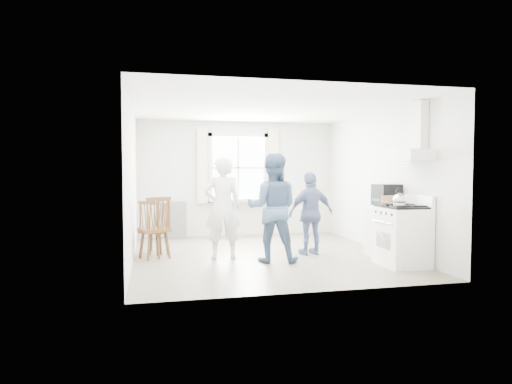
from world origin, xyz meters
name	(u,v)px	position (x,y,z in m)	size (l,w,h in m)	color
room_shell	(264,182)	(0.00, 0.00, 1.30)	(4.62, 5.12, 2.64)	#756D5A
window_assembly	(238,172)	(0.00, 2.45, 1.46)	(1.88, 0.24, 1.70)	white
range_hood	(413,145)	(2.07, -1.35, 1.90)	(0.45, 0.76, 0.94)	silver
shelf_unit	(177,220)	(-1.40, 2.33, 0.40)	(0.40, 0.30, 0.80)	slate
gas_stove	(402,235)	(1.91, -1.35, 0.48)	(0.68, 0.76, 1.12)	white
kettle	(400,200)	(1.80, -1.43, 1.05)	(0.20, 0.20, 0.29)	silver
low_cabinet	(384,231)	(1.98, -0.65, 0.45)	(0.50, 0.55, 0.90)	silver
stereo_stack	(387,195)	(2.03, -0.63, 1.08)	(0.45, 0.41, 0.36)	black
cardboard_box	(389,201)	(1.99, -0.80, 0.99)	(0.28, 0.20, 0.18)	#A3764F
windsor_chair_a	(157,221)	(-1.85, 0.06, 0.65)	(0.58, 0.57, 1.07)	#4E2F19
windsor_chair_b	(151,222)	(-1.96, 0.50, 0.59)	(0.56, 0.56, 0.97)	#4E2F19
windsor_chair_c	(160,222)	(-1.80, 0.21, 0.61)	(0.55, 0.55, 0.99)	#4E2F19
person_left	(223,208)	(-0.76, -0.14, 0.87)	(0.63, 0.63, 1.74)	white
person_mid	(273,208)	(0.00, -0.59, 0.89)	(0.87, 0.87, 1.78)	#455D80
person_right	(311,213)	(0.82, -0.14, 0.74)	(0.87, 0.87, 1.48)	navy
potted_plant	(261,191)	(0.52, 2.36, 1.01)	(0.18, 0.18, 0.32)	#357738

